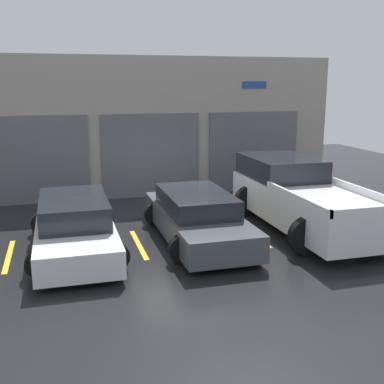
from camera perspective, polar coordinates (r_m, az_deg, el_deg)
ground_plane at (r=13.84m, az=-1.61°, el=-3.16°), size 28.00×28.00×0.00m
shophouse_building at (r=16.58m, az=-4.48°, el=7.51°), size 12.70×0.68×4.68m
pickup_truck at (r=13.19m, az=12.69°, el=-0.55°), size 2.64×5.53×1.73m
sedan_white at (r=11.48m, az=-13.74°, el=-3.92°), size 2.09×4.73×1.24m
sedan_side at (r=11.92m, az=0.61°, el=-2.98°), size 2.15×4.74×1.19m
parking_stripe_far_left at (r=11.68m, az=-20.89°, el=-7.09°), size 0.12×2.20×0.01m
parking_stripe_left at (r=11.75m, az=-6.33°, el=-6.18°), size 0.12×2.20×0.01m
parking_stripe_centre at (r=12.53m, az=7.17°, el=-4.98°), size 0.12×2.20×0.01m
parking_stripe_right at (r=13.91m, az=18.49°, el=-3.75°), size 0.12×2.20×0.01m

